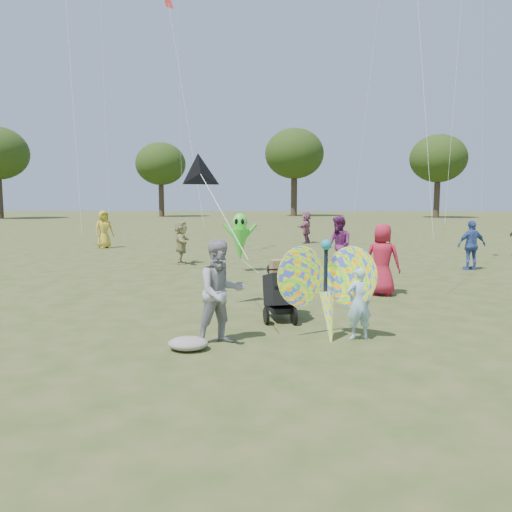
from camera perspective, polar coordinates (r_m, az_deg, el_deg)
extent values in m
plane|color=#51592B|center=(8.01, 0.93, -9.09)|extent=(160.00, 160.00, 0.00)
imported|color=#A0CCE2|center=(7.85, 11.68, -5.28)|extent=(0.48, 0.38, 1.14)
imported|color=#97969C|center=(7.42, -4.04, -4.17)|extent=(0.95, 0.89, 1.56)
ellipsoid|color=gray|center=(7.34, -7.76, -9.87)|extent=(0.58, 0.47, 0.18)
imported|color=#AA1B31|center=(11.50, 14.22, -0.40)|extent=(0.93, 0.79, 1.61)
imported|color=#39549C|center=(16.50, 23.42, 1.14)|extent=(0.94, 0.53, 1.51)
imported|color=tan|center=(16.70, -8.53, 1.55)|extent=(0.60, 1.38, 1.45)
imported|color=#68225B|center=(14.20, 9.43, 1.15)|extent=(0.90, 1.00, 1.69)
imported|color=gold|center=(22.90, -16.99, 2.93)|extent=(0.95, 0.91, 1.65)
imported|color=#A35D7D|center=(24.43, 5.76, 3.28)|extent=(0.94, 1.50, 1.55)
cube|color=black|center=(8.93, 2.79, -3.84)|extent=(0.67, 0.95, 0.71)
cube|color=black|center=(8.99, 2.77, -5.90)|extent=(0.58, 0.77, 0.10)
ellipsoid|color=black|center=(9.12, 2.80, -1.51)|extent=(0.51, 0.45, 0.33)
cylinder|color=black|center=(8.67, 1.17, -6.84)|extent=(0.13, 0.30, 0.30)
cylinder|color=black|center=(8.67, 4.37, -6.86)|extent=(0.13, 0.30, 0.30)
cylinder|color=black|center=(9.46, 2.77, -5.97)|extent=(0.10, 0.23, 0.22)
cylinder|color=black|center=(8.39, 2.80, -1.54)|extent=(0.43, 0.14, 0.03)
cube|color=olive|center=(8.82, 2.80, -1.27)|extent=(0.40, 0.36, 0.26)
ellipsoid|color=#FD2835|center=(7.74, 5.17, -2.37)|extent=(0.98, 0.71, 1.24)
ellipsoid|color=#FD2835|center=(7.81, 10.76, -2.38)|extent=(0.98, 0.71, 1.24)
cylinder|color=black|center=(7.79, 7.96, -2.72)|extent=(0.06, 0.06, 1.00)
cone|color=#FD2835|center=(7.75, 8.37, -7.40)|extent=(0.36, 0.49, 0.93)
sphere|color=teal|center=(7.70, 8.04, 1.30)|extent=(0.16, 0.16, 0.16)
cone|color=black|center=(9.62, -6.38, 9.35)|extent=(0.89, 0.62, 0.81)
cylinder|color=silver|center=(8.47, -3.98, 5.10)|extent=(1.06, 2.16, 1.39)
cone|color=#44E636|center=(14.77, -1.84, 1.28)|extent=(0.56, 0.56, 0.95)
ellipsoid|color=#44E636|center=(14.72, -1.85, 3.80)|extent=(0.44, 0.39, 0.57)
ellipsoid|color=black|center=(14.55, -2.26, 3.96)|extent=(0.10, 0.05, 0.17)
ellipsoid|color=black|center=(14.53, -1.56, 3.96)|extent=(0.10, 0.05, 0.17)
cylinder|color=#44E636|center=(14.76, -3.01, 2.83)|extent=(0.43, 0.10, 0.49)
cylinder|color=#44E636|center=(14.71, -0.68, 2.82)|extent=(0.43, 0.10, 0.49)
cylinder|color=silver|center=(14.62, -0.72, -1.14)|extent=(0.61, 0.41, 0.41)
cylinder|color=silver|center=(28.33, -17.31, 25.03)|extent=(1.24, 3.25, 19.93)
plane|color=red|center=(19.92, -9.98, 26.58)|extent=(0.62, 0.62, 0.53)
cylinder|color=silver|center=(17.05, -8.13, 16.62)|extent=(1.73, 3.58, 7.71)
cylinder|color=#3A2D21|center=(61.38, -10.75, 6.20)|extent=(0.63, 0.63, 3.78)
ellipsoid|color=#2B4214|center=(61.52, -10.84, 10.31)|extent=(5.94, 5.94, 5.05)
cylinder|color=#3A2D21|center=(62.73, 4.36, 6.69)|extent=(0.77, 0.77, 4.62)
ellipsoid|color=#2B4214|center=(62.98, 4.41, 11.60)|extent=(7.26, 7.26, 6.17)
cylinder|color=#3A2D21|center=(60.38, 19.95, 6.02)|extent=(0.66, 0.67, 3.99)
ellipsoid|color=#2B4214|center=(60.55, 20.12, 10.43)|extent=(6.27, 6.27, 5.33)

